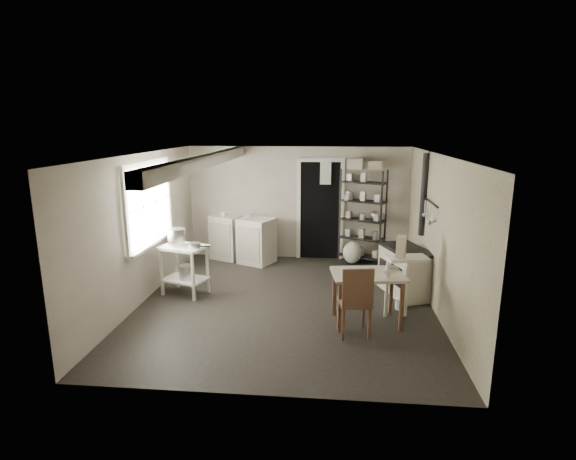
# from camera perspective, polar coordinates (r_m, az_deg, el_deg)

# --- Properties ---
(floor) EXTENTS (5.00, 5.00, 0.00)m
(floor) POSITION_cam_1_polar(r_m,az_deg,el_deg) (7.14, -0.23, -9.18)
(floor) COLOR black
(floor) RESTS_ON ground
(ceiling) EXTENTS (5.00, 5.00, 0.00)m
(ceiling) POSITION_cam_1_polar(r_m,az_deg,el_deg) (6.62, -0.25, 9.57)
(ceiling) COLOR white
(ceiling) RESTS_ON wall_back
(wall_back) EXTENTS (4.50, 0.02, 2.30)m
(wall_back) POSITION_cam_1_polar(r_m,az_deg,el_deg) (9.23, 1.30, 3.41)
(wall_back) COLOR #BDB3A1
(wall_back) RESTS_ON ground
(wall_front) EXTENTS (4.50, 0.02, 2.30)m
(wall_front) POSITION_cam_1_polar(r_m,az_deg,el_deg) (4.41, -3.49, -7.67)
(wall_front) COLOR #BDB3A1
(wall_front) RESTS_ON ground
(wall_left) EXTENTS (0.02, 5.00, 2.30)m
(wall_left) POSITION_cam_1_polar(r_m,az_deg,el_deg) (7.35, -17.97, 0.23)
(wall_left) COLOR #BDB3A1
(wall_left) RESTS_ON ground
(wall_right) EXTENTS (0.02, 5.00, 2.30)m
(wall_right) POSITION_cam_1_polar(r_m,az_deg,el_deg) (6.94, 18.58, -0.57)
(wall_right) COLOR #BDB3A1
(wall_right) RESTS_ON ground
(window) EXTENTS (0.12, 1.76, 1.28)m
(window) POSITION_cam_1_polar(r_m,az_deg,el_deg) (7.46, -17.35, 3.19)
(window) COLOR white
(window) RESTS_ON wall_left
(doorway) EXTENTS (0.96, 0.10, 2.08)m
(doorway) POSITION_cam_1_polar(r_m,az_deg,el_deg) (9.20, 4.08, 2.41)
(doorway) COLOR white
(doorway) RESTS_ON ground
(ceiling_beam) EXTENTS (0.18, 5.00, 0.18)m
(ceiling_beam) POSITION_cam_1_polar(r_m,az_deg,el_deg) (6.85, -10.41, 8.64)
(ceiling_beam) COLOR white
(ceiling_beam) RESTS_ON ceiling
(wallpaper_panel) EXTENTS (0.01, 5.00, 2.30)m
(wallpaper_panel) POSITION_cam_1_polar(r_m,az_deg,el_deg) (6.94, 18.50, -0.56)
(wallpaper_panel) COLOR beige
(wallpaper_panel) RESTS_ON wall_right
(utensil_rail) EXTENTS (0.06, 1.20, 0.44)m
(utensil_rail) POSITION_cam_1_polar(r_m,az_deg,el_deg) (7.42, 17.34, 3.54)
(utensil_rail) COLOR silver
(utensil_rail) RESTS_ON wall_right
(prep_table) EXTENTS (0.84, 0.71, 0.82)m
(prep_table) POSITION_cam_1_polar(r_m,az_deg,el_deg) (7.55, -12.98, -5.04)
(prep_table) COLOR white
(prep_table) RESTS_ON ground
(stockpot) EXTENTS (0.30, 0.30, 0.30)m
(stockpot) POSITION_cam_1_polar(r_m,az_deg,el_deg) (7.47, -13.98, -0.97)
(stockpot) COLOR silver
(stockpot) RESTS_ON prep_table
(saucepan) EXTENTS (0.20, 0.20, 0.11)m
(saucepan) POSITION_cam_1_polar(r_m,az_deg,el_deg) (7.26, -11.76, -2.01)
(saucepan) COLOR silver
(saucepan) RESTS_ON prep_table
(bucket) EXTENTS (0.28, 0.28, 0.24)m
(bucket) POSITION_cam_1_polar(r_m,az_deg,el_deg) (7.51, -12.88, -5.25)
(bucket) COLOR silver
(bucket) RESTS_ON prep_table
(base_cabinets) EXTENTS (1.50, 1.11, 0.91)m
(base_cabinets) POSITION_cam_1_polar(r_m,az_deg,el_deg) (9.21, -5.79, -1.06)
(base_cabinets) COLOR beige
(base_cabinets) RESTS_ON ground
(mixing_bowl) EXTENTS (0.29, 0.29, 0.07)m
(mixing_bowl) POSITION_cam_1_polar(r_m,az_deg,el_deg) (9.04, -5.26, 1.89)
(mixing_bowl) COLOR silver
(mixing_bowl) RESTS_ON base_cabinets
(counter_cup) EXTENTS (0.15, 0.15, 0.10)m
(counter_cup) POSITION_cam_1_polar(r_m,az_deg,el_deg) (9.11, -8.25, 1.99)
(counter_cup) COLOR silver
(counter_cup) RESTS_ON base_cabinets
(shelf_rack) EXTENTS (0.95, 0.68, 1.88)m
(shelf_rack) POSITION_cam_1_polar(r_m,az_deg,el_deg) (9.07, 9.44, 1.78)
(shelf_rack) COLOR black
(shelf_rack) RESTS_ON ground
(shelf_jar) EXTENTS (0.08, 0.08, 0.18)m
(shelf_jar) POSITION_cam_1_polar(r_m,az_deg,el_deg) (9.01, 7.43, 4.42)
(shelf_jar) COLOR silver
(shelf_jar) RESTS_ON shelf_rack
(storage_box_a) EXTENTS (0.36, 0.33, 0.21)m
(storage_box_a) POSITION_cam_1_polar(r_m,az_deg,el_deg) (8.96, 8.64, 8.52)
(storage_box_a) COLOR beige
(storage_box_a) RESTS_ON shelf_rack
(storage_box_b) EXTENTS (0.28, 0.27, 0.17)m
(storage_box_b) POSITION_cam_1_polar(r_m,az_deg,el_deg) (8.94, 10.99, 8.29)
(storage_box_b) COLOR beige
(storage_box_b) RESTS_ON shelf_rack
(stove) EXTENTS (0.85, 1.12, 0.78)m
(stove) POSITION_cam_1_polar(r_m,az_deg,el_deg) (7.58, 14.78, -4.74)
(stove) COLOR beige
(stove) RESTS_ON ground
(stovepipe) EXTENTS (0.12, 0.12, 1.43)m
(stovepipe) POSITION_cam_1_polar(r_m,az_deg,el_deg) (7.78, 16.88, 4.29)
(stovepipe) COLOR black
(stovepipe) RESTS_ON stove
(side_ledge) EXTENTS (0.64, 0.42, 0.90)m
(side_ledge) POSITION_cam_1_polar(r_m,az_deg,el_deg) (6.72, 14.66, -7.17)
(side_ledge) COLOR white
(side_ledge) RESTS_ON ground
(oats_box) EXTENTS (0.17, 0.22, 0.30)m
(oats_box) POSITION_cam_1_polar(r_m,az_deg,el_deg) (6.52, 14.16, -2.40)
(oats_box) COLOR beige
(oats_box) RESTS_ON side_ledge
(work_table) EXTENTS (1.04, 0.80, 0.73)m
(work_table) POSITION_cam_1_polar(r_m,az_deg,el_deg) (6.41, 9.97, -8.40)
(work_table) COLOR beige
(work_table) RESTS_ON ground
(table_cup) EXTENTS (0.11, 0.11, 0.10)m
(table_cup) POSITION_cam_1_polar(r_m,az_deg,el_deg) (6.16, 12.48, -5.17)
(table_cup) COLOR silver
(table_cup) RESTS_ON work_table
(chair) EXTENTS (0.46, 0.48, 0.97)m
(chair) POSITION_cam_1_polar(r_m,az_deg,el_deg) (6.01, 8.41, -8.78)
(chair) COLOR #503222
(chair) RESTS_ON ground
(flour_sack) EXTENTS (0.38, 0.32, 0.45)m
(flour_sack) POSITION_cam_1_polar(r_m,az_deg,el_deg) (9.10, 8.15, -2.75)
(flour_sack) COLOR silver
(flour_sack) RESTS_ON ground
(floor_crock) EXTENTS (0.14, 0.14, 0.15)m
(floor_crock) POSITION_cam_1_polar(r_m,az_deg,el_deg) (7.08, 13.94, -9.15)
(floor_crock) COLOR silver
(floor_crock) RESTS_ON ground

